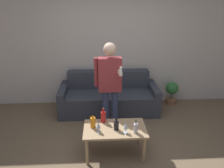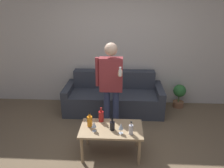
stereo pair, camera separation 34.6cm
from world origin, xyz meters
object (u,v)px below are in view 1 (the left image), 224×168
object	(u,v)px
couch	(109,97)
person_standing_front	(110,81)
coffee_table	(115,131)
bottle_orange	(103,117)

from	to	relation	value
couch	person_standing_front	distance (m)	1.01
coffee_table	bottle_orange	distance (m)	0.29
bottle_orange	person_standing_front	xyz separation A→B (m)	(0.12, 0.49, 0.39)
coffee_table	person_standing_front	bearing A→B (deg)	93.81
couch	bottle_orange	distance (m)	1.29
coffee_table	person_standing_front	xyz separation A→B (m)	(-0.04, 0.67, 0.54)
bottle_orange	coffee_table	bearing A→B (deg)	-47.73
couch	person_standing_front	size ratio (longest dim) A/B	1.27
coffee_table	bottle_orange	xyz separation A→B (m)	(-0.16, 0.18, 0.15)
couch	person_standing_front	world-z (taller)	person_standing_front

